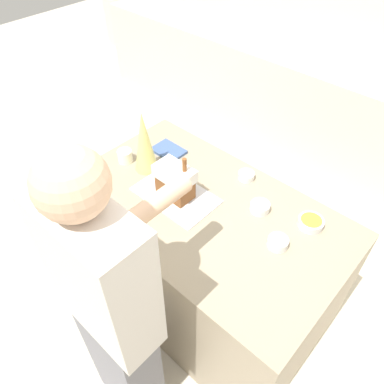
# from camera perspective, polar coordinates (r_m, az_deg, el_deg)

# --- Properties ---
(ground_plane) EXTENTS (12.00, 12.00, 0.00)m
(ground_plane) POSITION_cam_1_polar(r_m,az_deg,el_deg) (2.78, 1.43, -15.21)
(ground_plane) COLOR beige
(back_cabinet_block) EXTENTS (6.00, 0.60, 0.93)m
(back_cabinet_block) POSITION_cam_1_polar(r_m,az_deg,el_deg) (3.77, 22.67, 9.64)
(back_cabinet_block) COLOR beige
(back_cabinet_block) RESTS_ON ground_plane
(kitchen_island) EXTENTS (1.59, 0.94, 0.89)m
(kitchen_island) POSITION_cam_1_polar(r_m,az_deg,el_deg) (2.41, 1.62, -9.75)
(kitchen_island) COLOR gray
(kitchen_island) RESTS_ON ground_plane
(baking_tray) EXTENTS (0.47, 0.29, 0.01)m
(baking_tray) POSITION_cam_1_polar(r_m,az_deg,el_deg) (2.13, -2.52, -0.47)
(baking_tray) COLOR silver
(baking_tray) RESTS_ON kitchen_island
(gingerbread_house) EXTENTS (0.22, 0.14, 0.28)m
(gingerbread_house) POSITION_cam_1_polar(r_m,az_deg,el_deg) (2.06, -2.60, 1.69)
(gingerbread_house) COLOR brown
(gingerbread_house) RESTS_ON baking_tray
(decorative_tree) EXTENTS (0.14, 0.14, 0.40)m
(decorative_tree) POSITION_cam_1_polar(r_m,az_deg,el_deg) (2.21, -7.31, 7.59)
(decorative_tree) COLOR #DBD675
(decorative_tree) RESTS_ON kitchen_island
(candy_bowl_beside_tree) EXTENTS (0.13, 0.13, 0.04)m
(candy_bowl_beside_tree) POSITION_cam_1_polar(r_m,az_deg,el_deg) (2.06, 17.64, -4.42)
(candy_bowl_beside_tree) COLOR silver
(candy_bowl_beside_tree) RESTS_ON kitchen_island
(candy_bowl_center_rear) EXTENTS (0.10, 0.10, 0.04)m
(candy_bowl_center_rear) POSITION_cam_1_polar(r_m,az_deg,el_deg) (2.25, 8.26, 2.52)
(candy_bowl_center_rear) COLOR white
(candy_bowl_center_rear) RESTS_ON kitchen_island
(candy_bowl_far_left) EXTENTS (0.11, 0.11, 0.05)m
(candy_bowl_far_left) POSITION_cam_1_polar(r_m,az_deg,el_deg) (2.06, 10.31, -2.24)
(candy_bowl_far_left) COLOR white
(candy_bowl_far_left) RESTS_ON kitchen_island
(candy_bowl_near_tray_right) EXTENTS (0.10, 0.10, 0.05)m
(candy_bowl_near_tray_right) POSITION_cam_1_polar(r_m,az_deg,el_deg) (1.92, 12.95, -7.46)
(candy_bowl_near_tray_right) COLOR white
(candy_bowl_near_tray_right) RESTS_ON kitchen_island
(cookbook) EXTENTS (0.20, 0.15, 0.02)m
(cookbook) POSITION_cam_1_polar(r_m,az_deg,el_deg) (2.43, -3.58, 6.30)
(cookbook) COLOR #3F598C
(cookbook) RESTS_ON kitchen_island
(mug) EXTENTS (0.09, 0.09, 0.08)m
(mug) POSITION_cam_1_polar(r_m,az_deg,el_deg) (2.38, -10.18, 5.41)
(mug) COLOR white
(mug) RESTS_ON kitchen_island
(person) EXTENTS (0.47, 0.58, 1.78)m
(person) POSITION_cam_1_polar(r_m,az_deg,el_deg) (1.70, -12.17, -17.50)
(person) COLOR slate
(person) RESTS_ON ground_plane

